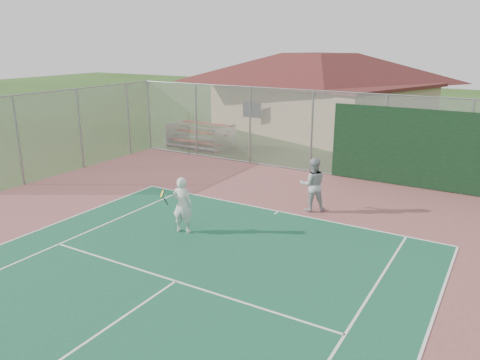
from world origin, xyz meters
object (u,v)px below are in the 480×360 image
object	(u,v)px
bleachers	(200,135)
player_grey_back	(313,185)
player_white_front	(182,205)
clubhouse	(318,84)

from	to	relation	value
bleachers	player_grey_back	size ratio (longest dim) A/B	1.86
player_grey_back	player_white_front	bearing A→B (deg)	24.13
player_white_front	player_grey_back	size ratio (longest dim) A/B	0.94
player_white_front	player_grey_back	distance (m)	4.49
bleachers	player_grey_back	bearing A→B (deg)	-32.94
player_white_front	clubhouse	bearing A→B (deg)	-94.74
clubhouse	player_white_front	xyz separation A→B (m)	(2.89, -17.70, -2.01)
clubhouse	player_white_front	bearing A→B (deg)	-60.31
bleachers	player_white_front	distance (m)	11.66
bleachers	player_white_front	xyz separation A→B (m)	(6.32, -9.80, 0.20)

